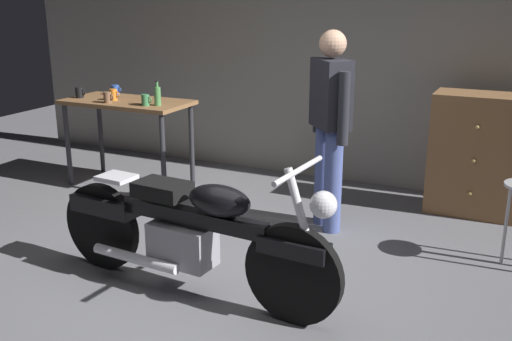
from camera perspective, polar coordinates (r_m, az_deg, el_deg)
The scene contains 12 objects.
ground_plane at distance 4.20m, azimuth -3.63°, elevation -11.14°, with size 12.00×12.00×0.00m, color slate.
back_wall at distance 6.31m, azimuth 8.83°, elevation 12.85°, with size 8.00×0.12×3.10m, color gray.
workbench at distance 6.24m, azimuth -12.17°, elevation 5.55°, with size 1.30×0.64×0.90m.
motorcycle at distance 3.97m, azimuth -6.32°, elevation -5.73°, with size 2.19×0.60×1.00m.
person_standing at distance 4.97m, azimuth 7.07°, elevation 4.61°, with size 0.42×0.44×1.67m.
wooden_dresser at distance 5.72m, azimuth 20.30°, elevation 1.43°, with size 0.80×0.47×1.10m.
mug_black_matte at distance 6.47m, azimuth -16.48°, elevation 7.15°, with size 0.12×0.08×0.11m.
mug_blue_enamel at distance 6.57m, azimuth -13.27°, elevation 7.50°, with size 0.12×0.09×0.10m.
mug_orange_travel at distance 6.24m, azimuth -13.44°, elevation 7.06°, with size 0.11×0.08×0.11m.
mug_green_speckled at distance 5.87m, azimuth -10.49°, elevation 6.63°, with size 0.11×0.08×0.11m.
mug_brown_stoneware at distance 6.11m, azimuth -13.97°, elevation 6.79°, with size 0.11×0.08×0.11m.
bottle at distance 5.85m, azimuth -9.39°, elevation 7.07°, with size 0.06×0.06×0.24m.
Camera 1 is at (1.83, -3.23, 1.96)m, focal length 41.92 mm.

